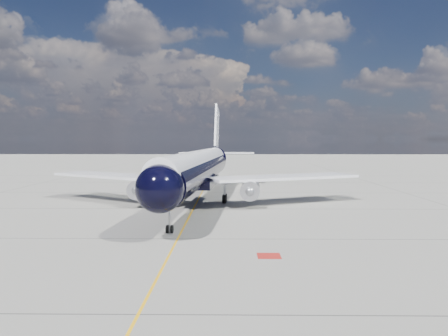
# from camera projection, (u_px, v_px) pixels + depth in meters

# --- Properties ---
(ground) EXTENTS (320.00, 320.00, 0.00)m
(ground) POSITION_uv_depth(u_px,v_px,m) (204.00, 189.00, 69.57)
(ground) COLOR gray
(ground) RESTS_ON ground
(taxiway_centerline) EXTENTS (0.16, 160.00, 0.01)m
(taxiway_centerline) POSITION_uv_depth(u_px,v_px,m) (202.00, 193.00, 64.58)
(taxiway_centerline) COLOR #F1A90C
(taxiway_centerline) RESTS_ON ground
(red_marking) EXTENTS (1.60, 1.60, 0.01)m
(red_marking) POSITION_uv_depth(u_px,v_px,m) (269.00, 256.00, 29.57)
(red_marking) COLOR maroon
(red_marking) RESTS_ON ground
(main_airliner) EXTENTS (39.73, 48.48, 14.00)m
(main_airliner) POSITION_uv_depth(u_px,v_px,m) (199.00, 168.00, 54.03)
(main_airliner) COLOR black
(main_airliner) RESTS_ON ground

